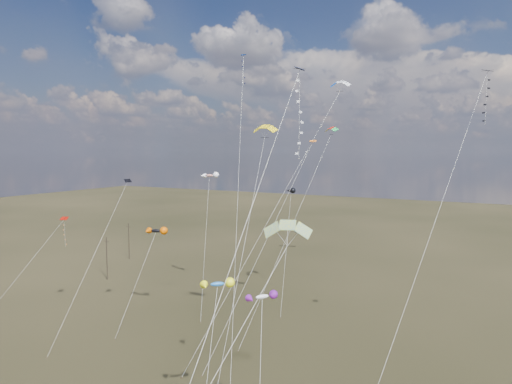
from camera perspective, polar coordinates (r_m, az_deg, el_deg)
The scene contains 17 objects.
utility_pole_near at distance 89.91m, azimuth -18.15°, elevation -7.83°, with size 1.40×0.20×8.00m.
utility_pole_far at distance 105.10m, azimuth -15.62°, elevation -5.89°, with size 1.40×0.20×8.00m.
diamond_black_high at distance 49.40m, azimuth 26.10°, elevation 8.51°, with size 7.96×22.33×31.91m.
diamond_navy_tall at distance 61.92m, azimuth -1.69°, elevation 12.47°, with size 10.13×20.08×37.10m.
diamond_black_mid at distance 61.55m, azimuth -17.97°, elevation -3.71°, with size 2.40×12.51×20.20m.
diamond_red_low at distance 71.51m, azimuth -23.21°, elevation -5.06°, with size 7.66×9.74×14.44m.
diamond_navy_right at distance 30.88m, azimuth 4.43°, elevation 7.24°, with size 1.64×21.10×29.68m.
diamond_orange_center at distance 51.46m, azimuth 2.91°, elevation -2.59°, with size 8.27×12.19×25.20m.
parafoil_yellow at distance 53.25m, azimuth 1.08°, elevation 8.08°, with size 7.56×22.90×27.45m.
parafoil_blue_white at distance 56.82m, azimuth 10.36°, elevation 13.16°, with size 12.67×17.40×32.71m.
parafoil_striped at distance 27.34m, azimuth 3.90°, elevation -4.27°, with size 7.01×16.18×20.24m.
parafoil_tricolor at distance 67.52m, azimuth 9.33°, elevation 7.74°, with size 6.06×19.68×27.77m.
novelty_black_orange at distance 67.01m, azimuth -12.45°, elevation -4.78°, with size 2.98×10.21×13.10m.
novelty_orange_black at distance 73.80m, azimuth 4.41°, elevation 0.12°, with size 3.93×11.02×18.05m.
novelty_white_purple at distance 36.16m, azimuth 0.78°, elevation -13.09°, with size 4.85×9.35×13.08m.
novelty_redwhite_stripe at distance 75.85m, azimuth -5.87°, elevation 2.02°, with size 8.15×12.81×20.43m.
novelty_blue_yellow at distance 37.76m, azimuth -4.86°, elevation -11.49°, with size 3.81×8.37×13.64m.
Camera 1 is at (25.91, -30.03, 23.99)m, focal length 32.00 mm.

